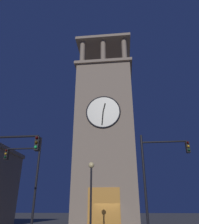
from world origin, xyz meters
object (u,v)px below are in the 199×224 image
Objects in this scene: clocktower at (106,138)px; street_lamp at (91,184)px; traffic_signal_mid at (27,173)px; traffic_signal_far at (158,170)px.

clocktower reaches higher than street_lamp.
street_lamp is at bearing -167.55° from traffic_signal_mid.
street_lamp is (-4.48, -0.99, -0.69)m from traffic_signal_mid.
clocktower is 13.99m from traffic_signal_far.
traffic_signal_mid is 1.03× the size of traffic_signal_far.
clocktower is at bearing -112.69° from traffic_signal_mid.
clocktower is 12.42m from street_lamp.
traffic_signal_mid is at bearing 67.31° from clocktower.
traffic_signal_mid is 1.33× the size of street_lamp.
traffic_signal_far is at bearing 177.15° from traffic_signal_mid.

